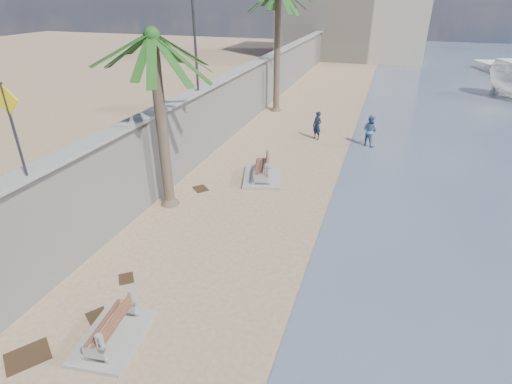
# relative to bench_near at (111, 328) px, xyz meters

# --- Properties ---
(ground_plane) EXTENTS (140.00, 140.00, 0.00)m
(ground_plane) POSITION_rel_bench_near_xyz_m (2.10, -0.23, -0.38)
(ground_plane) COLOR tan
(seawall) EXTENTS (0.45, 70.00, 3.50)m
(seawall) POSITION_rel_bench_near_xyz_m (-3.10, 19.77, 1.37)
(seawall) COLOR gray
(seawall) RESTS_ON ground_plane
(wall_cap) EXTENTS (0.80, 70.00, 0.12)m
(wall_cap) POSITION_rel_bench_near_xyz_m (-3.10, 19.77, 3.17)
(wall_cap) COLOR gray
(wall_cap) RESTS_ON seawall
(bench_near) EXTENTS (1.69, 2.27, 0.88)m
(bench_near) POSITION_rel_bench_near_xyz_m (0.00, 0.00, 0.00)
(bench_near) COLOR gray
(bench_near) RESTS_ON ground_plane
(bench_far) EXTENTS (2.28, 2.83, 1.03)m
(bench_far) POSITION_rel_bench_near_xyz_m (0.68, 10.46, 0.07)
(bench_far) COLOR gray
(bench_far) RESTS_ON ground_plane
(palm_mid) EXTENTS (5.00, 5.00, 7.47)m
(palm_mid) POSITION_rel_bench_near_xyz_m (-2.21, 6.90, 6.11)
(palm_mid) COLOR brown
(palm_mid) RESTS_ON ground_plane
(pedestrian_sign) EXTENTS (0.78, 0.07, 2.40)m
(pedestrian_sign) POSITION_rel_bench_near_xyz_m (-2.90, 1.27, 4.77)
(pedestrian_sign) COLOR #2D2D33
(pedestrian_sign) RESTS_ON wall_cap
(streetlight) EXTENTS (0.28, 0.28, 5.12)m
(streetlight) POSITION_rel_bench_near_xyz_m (-3.00, 11.77, 6.26)
(streetlight) COLOR #2D2D33
(streetlight) RESTS_ON wall_cap
(person_a) EXTENTS (0.83, 0.76, 1.91)m
(person_a) POSITION_rel_bench_near_xyz_m (2.08, 16.84, 0.57)
(person_a) COLOR #131C36
(person_a) RESTS_ON ground_plane
(person_b) EXTENTS (1.20, 1.12, 1.99)m
(person_b) POSITION_rel_bench_near_xyz_m (5.10, 16.66, 0.61)
(person_b) COLOR #456490
(person_b) RESTS_ON ground_plane
(yacht_far) EXTENTS (5.32, 9.61, 1.50)m
(yacht_far) POSITION_rel_bench_near_xyz_m (17.40, 43.99, -0.03)
(yacht_far) COLOR silver
(yacht_far) RESTS_ON bay_water
(debris_a) EXTENTS (1.21, 1.25, 0.03)m
(debris_a) POSITION_rel_bench_near_xyz_m (-1.63, -1.13, -0.37)
(debris_a) COLOR #382616
(debris_a) RESTS_ON ground_plane
(debris_b) EXTENTS (0.81, 0.78, 0.03)m
(debris_b) POSITION_rel_bench_near_xyz_m (-0.87, 0.51, -0.37)
(debris_b) COLOR #382616
(debris_b) RESTS_ON ground_plane
(debris_c) EXTENTS (0.87, 0.87, 0.03)m
(debris_c) POSITION_rel_bench_near_xyz_m (-1.60, 8.54, -0.37)
(debris_c) COLOR #382616
(debris_c) RESTS_ON ground_plane
(debris_d) EXTENTS (0.67, 0.69, 0.03)m
(debris_d) POSITION_rel_bench_near_xyz_m (-1.09, 2.14, -0.37)
(debris_d) COLOR #382616
(debris_d) RESTS_ON ground_plane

